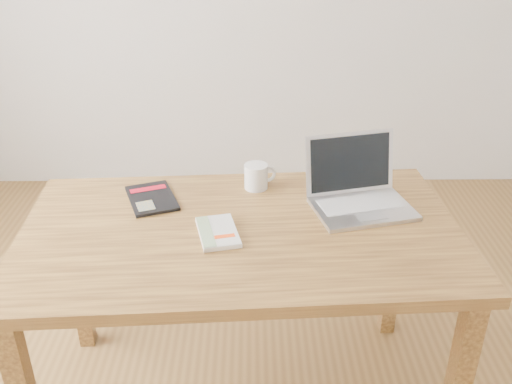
{
  "coord_description": "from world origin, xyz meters",
  "views": [
    {
      "loc": [
        -0.02,
        -1.43,
        1.7
      ],
      "look_at": [
        -0.01,
        0.2,
        0.85
      ],
      "focal_mm": 40.0,
      "sensor_mm": 36.0,
      "label": 1
    }
  ],
  "objects_px": {
    "desk": "(241,252)",
    "coffee_mug": "(257,176)",
    "white_guidebook": "(218,232)",
    "laptop": "(358,192)",
    "black_guidebook": "(152,198)"
  },
  "relations": [
    {
      "from": "black_guidebook",
      "to": "laptop",
      "type": "height_order",
      "value": "laptop"
    },
    {
      "from": "white_guidebook",
      "to": "coffee_mug",
      "type": "height_order",
      "value": "coffee_mug"
    },
    {
      "from": "white_guidebook",
      "to": "laptop",
      "type": "distance_m",
      "value": 0.51
    },
    {
      "from": "laptop",
      "to": "coffee_mug",
      "type": "distance_m",
      "value": 0.37
    },
    {
      "from": "desk",
      "to": "coffee_mug",
      "type": "bearing_deg",
      "value": 75.85
    },
    {
      "from": "desk",
      "to": "laptop",
      "type": "bearing_deg",
      "value": 18.11
    },
    {
      "from": "laptop",
      "to": "coffee_mug",
      "type": "height_order",
      "value": "laptop"
    },
    {
      "from": "black_guidebook",
      "to": "coffee_mug",
      "type": "distance_m",
      "value": 0.38
    },
    {
      "from": "desk",
      "to": "black_guidebook",
      "type": "bearing_deg",
      "value": 144.64
    },
    {
      "from": "desk",
      "to": "white_guidebook",
      "type": "height_order",
      "value": "white_guidebook"
    },
    {
      "from": "desk",
      "to": "coffee_mug",
      "type": "distance_m",
      "value": 0.32
    },
    {
      "from": "white_guidebook",
      "to": "coffee_mug",
      "type": "relative_size",
      "value": 1.8
    },
    {
      "from": "desk",
      "to": "black_guidebook",
      "type": "distance_m",
      "value": 0.38
    },
    {
      "from": "white_guidebook",
      "to": "coffee_mug",
      "type": "distance_m",
      "value": 0.35
    },
    {
      "from": "black_guidebook",
      "to": "coffee_mug",
      "type": "height_order",
      "value": "coffee_mug"
    }
  ]
}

